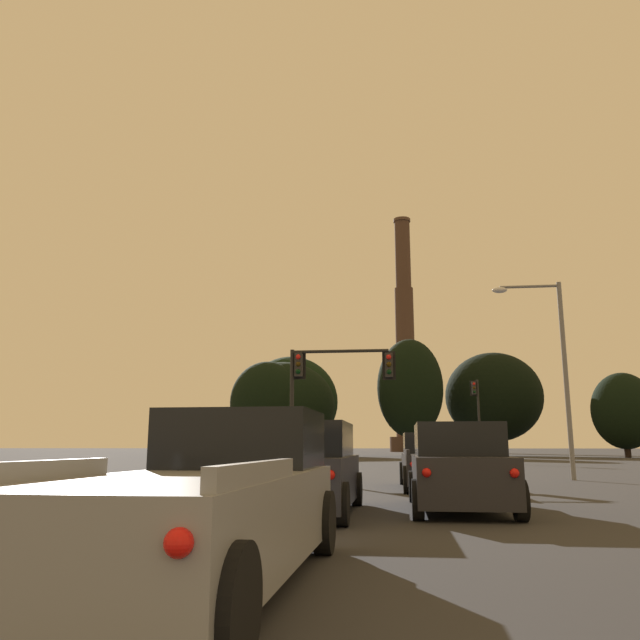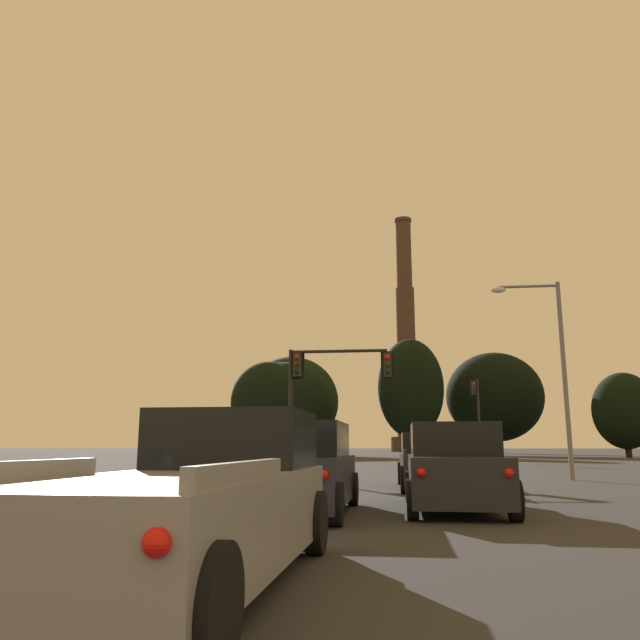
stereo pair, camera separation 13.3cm
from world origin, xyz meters
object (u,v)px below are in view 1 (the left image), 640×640
at_px(pickup_truck_center_lane_front, 434,463).
at_px(traffic_light_overhead_left, 327,379).
at_px(suv_left_lane_second, 306,469).
at_px(street_lamp, 553,356).
at_px(smokestack, 406,357).
at_px(traffic_light_far_right, 477,408).
at_px(suv_center_lane_second, 458,468).
at_px(pickup_truck_left_lane_third, 208,502).

xyz_separation_m(pickup_truck_center_lane_front, traffic_light_overhead_left, (-4.15, 5.52, 3.41)).
bearing_deg(suv_left_lane_second, pickup_truck_center_lane_front, 69.62).
height_order(pickup_truck_center_lane_front, traffic_light_overhead_left, traffic_light_overhead_left).
bearing_deg(street_lamp, smokestack, 91.87).
relative_size(suv_left_lane_second, traffic_light_overhead_left, 0.89).
distance_m(suv_left_lane_second, smokestack, 127.60).
xyz_separation_m(street_lamp, smokestack, (-3.67, 112.23, 15.77)).
height_order(traffic_light_far_right, street_lamp, street_lamp).
bearing_deg(suv_center_lane_second, suv_left_lane_second, -161.05).
height_order(pickup_truck_left_lane_third, street_lamp, street_lamp).
xyz_separation_m(suv_center_lane_second, smokestack, (1.69, 124.87, 19.94)).
bearing_deg(smokestack, pickup_truck_left_lane_third, -92.17).
height_order(suv_center_lane_second, smokestack, smokestack).
bearing_deg(traffic_light_overhead_left, smokestack, 86.98).
height_order(pickup_truck_center_lane_front, traffic_light_far_right, traffic_light_far_right).
relative_size(suv_center_lane_second, suv_left_lane_second, 1.00).
xyz_separation_m(traffic_light_far_right, smokestack, (-3.70, 87.15, 16.50)).
bearing_deg(suv_left_lane_second, street_lamp, 58.41).
relative_size(traffic_light_far_right, smokestack, 0.12).
height_order(traffic_light_overhead_left, street_lamp, street_lamp).
xyz_separation_m(suv_left_lane_second, street_lamp, (8.59, 13.71, 4.16)).
distance_m(street_lamp, smokestack, 113.39).
xyz_separation_m(pickup_truck_left_lane_third, traffic_light_overhead_left, (-0.90, 20.43, 3.41)).
bearing_deg(traffic_light_far_right, pickup_truck_left_lane_third, -100.87).
distance_m(pickup_truck_left_lane_third, traffic_light_far_right, 46.40).
bearing_deg(smokestack, traffic_light_overhead_left, -93.02).
xyz_separation_m(suv_center_lane_second, pickup_truck_center_lane_front, (-0.08, 7.18, -0.09)).
xyz_separation_m(pickup_truck_center_lane_front, street_lamp, (5.45, 5.46, 4.26)).
height_order(pickup_truck_center_lane_front, smokestack, smokestack).
xyz_separation_m(suv_center_lane_second, traffic_light_overhead_left, (-4.23, 12.70, 3.32)).
bearing_deg(traffic_light_far_right, pickup_truck_center_lane_front, -100.16).
distance_m(pickup_truck_left_lane_third, smokestack, 134.19).
xyz_separation_m(suv_center_lane_second, suv_left_lane_second, (-3.23, -1.07, 0.00)).
bearing_deg(pickup_truck_center_lane_front, pickup_truck_left_lane_third, -103.15).
bearing_deg(smokestack, street_lamp, -88.13).
xyz_separation_m(suv_left_lane_second, traffic_light_far_right, (8.62, 38.79, 3.44)).
bearing_deg(suv_left_lane_second, pickup_truck_left_lane_third, -90.44).
height_order(pickup_truck_left_lane_third, smokestack, smokestack).
distance_m(suv_center_lane_second, street_lamp, 14.35).
bearing_deg(traffic_light_far_right, street_lamp, -90.06).
xyz_separation_m(pickup_truck_left_lane_third, suv_left_lane_second, (0.11, 6.65, 0.09)).
bearing_deg(pickup_truck_center_lane_front, smokestack, 88.30).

